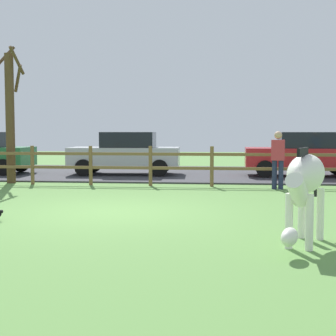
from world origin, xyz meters
name	(u,v)px	position (x,y,z in m)	size (l,w,h in m)	color
ground_plane	(112,212)	(0.00, 0.00, 0.00)	(60.00, 60.00, 0.00)	#5B8C42
parking_asphalt	(165,173)	(0.00, 9.30, 0.03)	(28.00, 7.40, 0.05)	#38383D
paddock_fence	(120,163)	(-0.87, 5.00, 0.68)	(20.37, 0.11, 1.20)	brown
bare_tree	(10,113)	(-4.48, 5.34, 2.23)	(1.19, 1.43, 4.39)	#513A23
zebra	(305,181)	(3.41, -2.68, 0.93)	(0.95, 1.85, 1.41)	white
parked_car_red	(303,154)	(5.05, 8.31, 0.84)	(4.02, 1.92, 1.56)	red
parked_car_silver	(126,153)	(-1.35, 8.31, 0.84)	(4.08, 2.04, 1.56)	#B7BABF
visitor_right_of_tree	(278,157)	(3.77, 4.48, 0.91)	(0.40, 0.29, 1.64)	#232847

